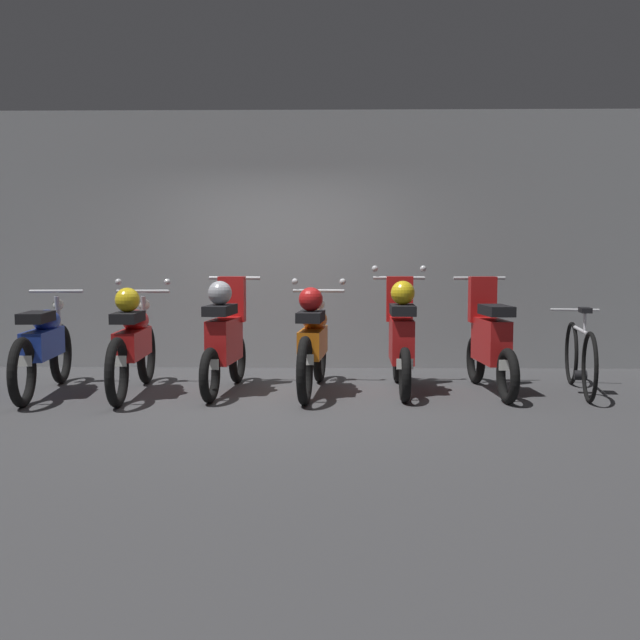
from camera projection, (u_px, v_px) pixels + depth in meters
name	position (u px, v px, depth m)	size (l,w,h in m)	color
ground_plane	(266.00, 398.00, 7.34)	(80.00, 80.00, 0.00)	#424244
back_wall	(281.00, 241.00, 9.32)	(16.00, 0.30, 3.16)	gray
motorbike_slot_0	(43.00, 346.00, 7.50)	(0.56, 1.95, 1.03)	black
motorbike_slot_1	(133.00, 342.00, 7.48)	(0.59, 1.95, 1.15)	black
motorbike_slot_2	(225.00, 337.00, 7.62)	(0.56, 1.68, 1.18)	black
motorbike_slot_3	(313.00, 341.00, 7.58)	(0.59, 1.95, 1.15)	black
motorbike_slot_4	(401.00, 336.00, 7.65)	(0.59, 1.68, 1.29)	black
motorbike_slot_5	(490.00, 341.00, 7.59)	(0.56, 1.68, 1.18)	black
bicycle	(580.00, 357.00, 7.57)	(0.50, 1.72, 0.89)	black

